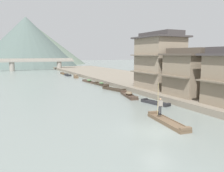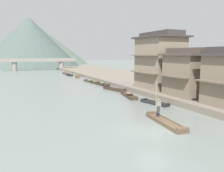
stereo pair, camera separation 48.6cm
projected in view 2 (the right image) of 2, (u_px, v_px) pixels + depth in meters
ground_plane at (154, 131)px, 17.86m from camera, size 400.00×400.00×0.00m
riverbank_right at (137, 79)px, 51.59m from camera, size 18.00×110.00×0.73m
boat_foreground_poled at (165, 122)px, 19.79m from camera, size 1.78×5.59×0.47m
boatman_person at (158, 104)px, 20.82m from camera, size 0.57×0.28×3.04m
boat_moored_nearest at (77, 76)px, 58.86m from camera, size 2.19×4.88×0.84m
boat_moored_second at (102, 84)px, 43.80m from camera, size 1.27×4.64×0.71m
boat_moored_third at (155, 103)px, 27.62m from camera, size 1.90×4.12×0.39m
boat_moored_far at (114, 89)px, 38.03m from camera, size 2.09×5.36×0.55m
boat_midriver_drifting at (70, 75)px, 63.71m from camera, size 1.20×3.54×0.49m
boat_midriver_upstream at (129, 95)px, 32.28m from camera, size 2.17×5.46×0.79m
boat_upstream_distant at (66, 74)px, 68.93m from camera, size 1.16×4.47×0.40m
boat_crossing_west at (90, 81)px, 48.79m from camera, size 1.34×5.76×0.69m
house_waterfront_second at (188, 72)px, 29.04m from camera, size 5.65×6.05×6.14m
house_waterfront_tall at (160, 61)px, 35.07m from camera, size 6.43×7.49×8.74m
stone_bridge at (39, 62)px, 84.44m from camera, size 28.19×2.40×4.50m
hill_far_centre at (39, 45)px, 140.37m from camera, size 60.14×60.14×23.07m
hill_far_east at (30, 42)px, 108.90m from camera, size 47.92×47.92×23.77m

